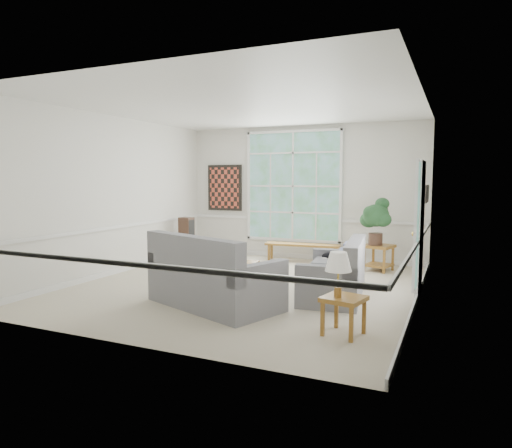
{
  "coord_description": "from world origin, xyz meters",
  "views": [
    {
      "loc": [
        3.23,
        -6.87,
        1.82
      ],
      "look_at": [
        0.1,
        0.2,
        1.05
      ],
      "focal_mm": 32.0,
      "sensor_mm": 36.0,
      "label": 1
    }
  ],
  "objects": [
    {
      "name": "table_lamp",
      "position": [
        2.01,
        -1.77,
        0.72
      ],
      "size": [
        0.32,
        0.32,
        0.53
      ],
      "primitive_type": null,
      "rotation": [
        0.0,
        0.0,
        0.05
      ],
      "color": "silver",
      "rests_on": "side_table"
    },
    {
      "name": "side_table",
      "position": [
        2.07,
        -1.72,
        0.23
      ],
      "size": [
        0.53,
        0.53,
        0.46
      ],
      "primitive_type": "cube",
      "rotation": [
        0.0,
        0.0,
        -0.22
      ],
      "color": "#936124",
      "rests_on": "floor"
    },
    {
      "name": "cat",
      "position": [
        1.35,
        0.49,
        0.54
      ],
      "size": [
        0.41,
        0.35,
        0.16
      ],
      "primitive_type": "ellipsoid",
      "rotation": [
        0.0,
        0.0,
        0.38
      ],
      "color": "black",
      "rests_on": "loveseat_right"
    },
    {
      "name": "ceiling",
      "position": [
        0.0,
        0.0,
        3.0
      ],
      "size": [
        5.5,
        6.0,
        0.02
      ],
      "primitive_type": "cube",
      "color": "white",
      "rests_on": "ground"
    },
    {
      "name": "pewter_bowl",
      "position": [
        -0.34,
        0.03,
        0.42
      ],
      "size": [
        0.39,
        0.39,
        0.08
      ],
      "primitive_type": "imported",
      "rotation": [
        0.0,
        0.0,
        0.26
      ],
      "color": "#9C9CA1",
      "rests_on": "coffee_table"
    },
    {
      "name": "window_bench",
      "position": [
        0.13,
        2.65,
        0.19
      ],
      "size": [
        1.67,
        0.47,
        0.38
      ],
      "primitive_type": "cube",
      "rotation": [
        0.0,
        0.0,
        0.09
      ],
      "color": "#936124",
      "rests_on": "floor"
    },
    {
      "name": "loveseat_right",
      "position": [
        1.52,
        -0.08,
        0.45
      ],
      "size": [
        1.05,
        1.75,
        0.9
      ],
      "primitive_type": "cube",
      "rotation": [
        0.0,
        0.0,
        0.12
      ],
      "color": "gray",
      "rests_on": "floor"
    },
    {
      "name": "pet_bed",
      "position": [
        -1.78,
        2.01,
        0.07
      ],
      "size": [
        0.61,
        0.61,
        0.14
      ],
      "primitive_type": "cylinder",
      "rotation": [
        0.0,
        0.0,
        -0.43
      ],
      "color": "gray",
      "rests_on": "floor"
    },
    {
      "name": "wall_left",
      "position": [
        -2.75,
        0.0,
        1.5
      ],
      "size": [
        0.02,
        6.0,
        3.0
      ],
      "primitive_type": "cube",
      "color": "silver",
      "rests_on": "ground"
    },
    {
      "name": "floor",
      "position": [
        0.0,
        0.0,
        -0.01
      ],
      "size": [
        5.5,
        6.0,
        0.01
      ],
      "primitive_type": "cube",
      "color": "beige",
      "rests_on": "ground"
    },
    {
      "name": "wall_right",
      "position": [
        2.75,
        0.0,
        1.5
      ],
      "size": [
        0.02,
        6.0,
        3.0
      ],
      "primitive_type": "cube",
      "color": "silver",
      "rests_on": "ground"
    },
    {
      "name": "entry_door",
      "position": [
        2.71,
        0.6,
        1.05
      ],
      "size": [
        0.08,
        0.9,
        2.1
      ],
      "primitive_type": "cube",
      "color": "white",
      "rests_on": "floor"
    },
    {
      "name": "wall_art",
      "position": [
        -1.95,
        2.95,
        1.6
      ],
      "size": [
        0.9,
        0.06,
        1.1
      ],
      "primitive_type": "cube",
      "color": "maroon",
      "rests_on": "wall_back"
    },
    {
      "name": "end_table",
      "position": [
        1.84,
        2.27,
        0.26
      ],
      "size": [
        0.64,
        0.64,
        0.52
      ],
      "primitive_type": "cube",
      "rotation": [
        0.0,
        0.0,
        -0.27
      ],
      "color": "#936124",
      "rests_on": "floor"
    },
    {
      "name": "floor_speaker",
      "position": [
        -2.38,
        1.89,
        0.47
      ],
      "size": [
        0.32,
        0.27,
        0.95
      ],
      "primitive_type": "cube",
      "rotation": [
        0.0,
        0.0,
        -0.13
      ],
      "color": "#3E271C",
      "rests_on": "floor"
    },
    {
      "name": "window_back",
      "position": [
        -0.2,
        2.96,
        1.65
      ],
      "size": [
        2.3,
        0.08,
        2.4
      ],
      "primitive_type": "cube",
      "color": "white",
      "rests_on": "wall_back"
    },
    {
      "name": "loveseat_front",
      "position": [
        0.09,
        -1.23,
        0.52
      ],
      "size": [
        2.16,
        1.61,
        1.04
      ],
      "primitive_type": "cube",
      "rotation": [
        0.0,
        0.0,
        -0.36
      ],
      "color": "gray",
      "rests_on": "floor"
    },
    {
      "name": "wall_back",
      "position": [
        0.0,
        3.0,
        1.5
      ],
      "size": [
        5.5,
        0.02,
        3.0
      ],
      "primitive_type": "cube",
      "color": "silver",
      "rests_on": "ground"
    },
    {
      "name": "wall_front",
      "position": [
        0.0,
        -3.0,
        1.5
      ],
      "size": [
        5.5,
        0.02,
        3.0
      ],
      "primitive_type": "cube",
      "color": "silver",
      "rests_on": "ground"
    },
    {
      "name": "wall_frame_far",
      "position": [
        2.71,
        2.15,
        1.55
      ],
      "size": [
        0.04,
        0.26,
        0.32
      ],
      "primitive_type": "cube",
      "color": "black",
      "rests_on": "wall_right"
    },
    {
      "name": "door_sidelight",
      "position": [
        2.71,
        -0.03,
        1.15
      ],
      "size": [
        0.08,
        0.26,
        1.9
      ],
      "primitive_type": "cube",
      "color": "white",
      "rests_on": "wall_right"
    },
    {
      "name": "coffee_table",
      "position": [
        -0.39,
        0.05,
        0.19
      ],
      "size": [
        1.1,
        0.7,
        0.39
      ],
      "primitive_type": "cube",
      "rotation": [
        0.0,
        0.0,
        0.14
      ],
      "color": "#936124",
      "rests_on": "floor"
    },
    {
      "name": "houseplant",
      "position": [
        1.78,
        2.19,
        0.99
      ],
      "size": [
        0.62,
        0.62,
        0.95
      ],
      "primitive_type": null,
      "rotation": [
        0.0,
        0.0,
        0.12
      ],
      "color": "#234E29",
      "rests_on": "end_table"
    },
    {
      "name": "wall_frame_near",
      "position": [
        2.71,
        1.75,
        1.55
      ],
      "size": [
        0.04,
        0.26,
        0.32
      ],
      "primitive_type": "cube",
      "color": "black",
      "rests_on": "wall_right"
    }
  ]
}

